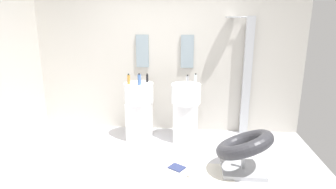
{
  "coord_description": "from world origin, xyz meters",
  "views": [
    {
      "loc": [
        0.5,
        -3.34,
        2.01
      ],
      "look_at": [
        0.15,
        0.55,
        0.95
      ],
      "focal_mm": 30.12,
      "sensor_mm": 36.0,
      "label": 1
    }
  ],
  "objects": [
    {
      "name": "lounge_chair",
      "position": [
        1.2,
        0.15,
        0.35
      ],
      "size": [
        1.07,
        1.07,
        0.65
      ],
      "color": "#B7BABF",
      "rests_on": "ground_plane"
    },
    {
      "name": "vanity_mirror_left",
      "position": [
        -0.39,
        1.58,
        1.45
      ],
      "size": [
        0.22,
        0.03,
        0.57
      ],
      "primitive_type": "cube",
      "color": "#8C9EA8"
    },
    {
      "name": "coffee_mug",
      "position": [
        0.51,
        -0.08,
        0.05
      ],
      "size": [
        0.07,
        0.07,
        0.09
      ],
      "primitive_type": "cylinder",
      "color": "white",
      "rests_on": "area_rug"
    },
    {
      "name": "pedestal_sink_right",
      "position": [
        0.39,
        1.15,
        0.53
      ],
      "size": [
        0.49,
        0.49,
        1.07
      ],
      "color": "white",
      "rests_on": "ground_plane"
    },
    {
      "name": "magazine_navy",
      "position": [
        0.31,
        0.14,
        0.02
      ],
      "size": [
        0.26,
        0.25,
        0.02
      ],
      "primitive_type": "cube",
      "rotation": [
        0.0,
        0.0,
        -0.57
      ],
      "color": "navy",
      "rests_on": "area_rug"
    },
    {
      "name": "soap_bottle_clear",
      "position": [
        0.55,
        1.18,
        1.05
      ],
      "size": [
        0.04,
        0.04,
        0.18
      ],
      "color": "silver",
      "rests_on": "pedestal_sink_right"
    },
    {
      "name": "vanity_mirror_right",
      "position": [
        0.39,
        1.58,
        1.45
      ],
      "size": [
        0.22,
        0.03,
        0.57
      ],
      "primitive_type": "cube",
      "color": "#8C9EA8"
    },
    {
      "name": "soap_bottle_black",
      "position": [
        -0.27,
        1.26,
        1.04
      ],
      "size": [
        0.04,
        0.04,
        0.15
      ],
      "color": "black",
      "rests_on": "pedestal_sink_left"
    },
    {
      "name": "ground_plane",
      "position": [
        0.0,
        0.0,
        -0.02
      ],
      "size": [
        4.8,
        3.6,
        0.04
      ],
      "primitive_type": "cube",
      "color": "silver"
    },
    {
      "name": "area_rug",
      "position": [
        0.41,
        -0.02,
        0.01
      ],
      "size": [
        1.29,
        0.66,
        0.01
      ],
      "primitive_type": "cube",
      "color": "white",
      "rests_on": "ground_plane"
    },
    {
      "name": "shower_column",
      "position": [
        1.42,
        1.53,
        1.08
      ],
      "size": [
        0.49,
        0.24,
        2.05
      ],
      "color": "#B7BABF",
      "rests_on": "ground_plane"
    },
    {
      "name": "soap_bottle_amber",
      "position": [
        -0.54,
        1.08,
        1.05
      ],
      "size": [
        0.05,
        0.05,
        0.17
      ],
      "color": "#C68C38",
      "rests_on": "pedestal_sink_left"
    },
    {
      "name": "soap_bottle_grey",
      "position": [
        0.41,
        1.33,
        1.02
      ],
      "size": [
        0.04,
        0.04,
        0.12
      ],
      "color": "#99999E",
      "rests_on": "pedestal_sink_right"
    },
    {
      "name": "rear_partition",
      "position": [
        0.0,
        1.65,
        1.3
      ],
      "size": [
        4.8,
        0.1,
        2.6
      ],
      "primitive_type": "cube",
      "color": "beige",
      "rests_on": "ground_plane"
    },
    {
      "name": "pedestal_sink_left",
      "position": [
        -0.39,
        1.15,
        0.53
      ],
      "size": [
        0.49,
        0.49,
        1.07
      ],
      "color": "white",
      "rests_on": "ground_plane"
    },
    {
      "name": "soap_bottle_blue",
      "position": [
        -0.36,
        1.03,
        1.06
      ],
      "size": [
        0.06,
        0.06,
        0.19
      ],
      "color": "#4C72B7",
      "rests_on": "pedestal_sink_left"
    }
  ]
}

